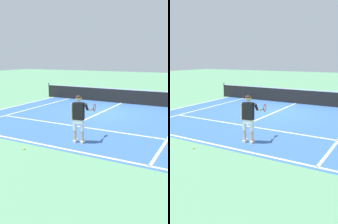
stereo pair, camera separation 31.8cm
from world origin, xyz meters
TOP-DOWN VIEW (x-y plane):
  - ground_plane at (0.00, 0.00)m, footprint 80.00×80.00m
  - court_inner_surface at (0.00, -1.43)m, footprint 10.98×9.43m
  - line_baseline at (0.00, -5.95)m, footprint 10.98×0.10m
  - line_service at (0.00, -3.32)m, footprint 8.23×0.10m
  - line_centre_service at (0.00, -0.12)m, footprint 0.10×6.40m
  - line_singles_left at (-4.12, -1.43)m, footprint 0.10×9.03m
  - line_doubles_left at (-5.49, -1.43)m, footprint 0.10×9.03m
  - tennis_net at (0.00, 3.08)m, footprint 11.96×0.08m
  - tennis_player at (1.39, -5.14)m, footprint 0.60×1.18m
  - tennis_ball_near_feet at (0.14, -6.64)m, footprint 0.07×0.07m

SIDE VIEW (x-z plane):
  - ground_plane at x=0.00m, z-range 0.00..0.00m
  - court_inner_surface at x=0.00m, z-range 0.00..0.00m
  - line_baseline at x=0.00m, z-range 0.00..0.01m
  - line_service at x=0.00m, z-range 0.00..0.01m
  - line_centre_service at x=0.00m, z-range 0.00..0.01m
  - line_singles_left at x=-4.12m, z-range 0.00..0.01m
  - line_doubles_left at x=-5.49m, z-range 0.00..0.01m
  - tennis_ball_near_feet at x=0.14m, z-range 0.00..0.07m
  - tennis_net at x=0.00m, z-range -0.04..1.03m
  - tennis_player at x=1.39m, z-range 0.13..1.85m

